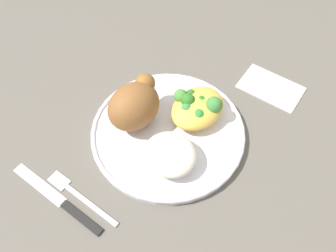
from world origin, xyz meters
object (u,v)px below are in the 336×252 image
(mac_cheese_with_broccoli, at_px, (197,107))
(plate, at_px, (168,132))
(knife, at_px, (63,203))
(napkin, at_px, (271,87))
(fork, at_px, (79,195))
(roasted_chicken, at_px, (135,105))
(rice_pile, at_px, (170,154))

(mac_cheese_with_broccoli, bearing_deg, plate, 165.00)
(knife, height_order, napkin, knife)
(plate, xyz_separation_m, fork, (-0.18, 0.03, -0.01))
(roasted_chicken, height_order, rice_pile, roasted_chicken)
(napkin, bearing_deg, roasted_chicken, 150.86)
(roasted_chicken, height_order, knife, roasted_chicken)
(plate, relative_size, mac_cheese_with_broccoli, 2.57)
(plate, height_order, mac_cheese_with_broccoli, mac_cheese_with_broccoli)
(roasted_chicken, distance_m, mac_cheese_with_broccoli, 0.11)
(fork, bearing_deg, mac_cheese_with_broccoli, -9.86)
(plate, bearing_deg, knife, 170.98)
(roasted_chicken, distance_m, napkin, 0.28)
(plate, bearing_deg, rice_pile, -134.10)
(knife, relative_size, napkin, 1.60)
(roasted_chicken, bearing_deg, fork, -169.08)
(mac_cheese_with_broccoli, xyz_separation_m, knife, (-0.27, 0.05, -0.03))
(mac_cheese_with_broccoli, distance_m, napkin, 0.17)
(knife, bearing_deg, napkin, -14.36)
(plate, distance_m, napkin, 0.23)
(mac_cheese_with_broccoli, xyz_separation_m, napkin, (0.16, -0.06, -0.04))
(mac_cheese_with_broccoli, bearing_deg, roasted_chicken, 137.54)
(rice_pile, xyz_separation_m, napkin, (0.26, -0.03, -0.03))
(plate, bearing_deg, fork, 171.84)
(rice_pile, distance_m, napkin, 0.27)
(roasted_chicken, height_order, fork, roasted_chicken)
(rice_pile, relative_size, knife, 0.46)
(rice_pile, bearing_deg, mac_cheese_with_broccoli, 15.52)
(mac_cheese_with_broccoli, xyz_separation_m, fork, (-0.24, 0.04, -0.04))
(rice_pile, relative_size, fork, 0.62)
(plate, bearing_deg, roasted_chicken, 110.08)
(plate, relative_size, rice_pile, 3.08)
(rice_pile, bearing_deg, fork, 153.34)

